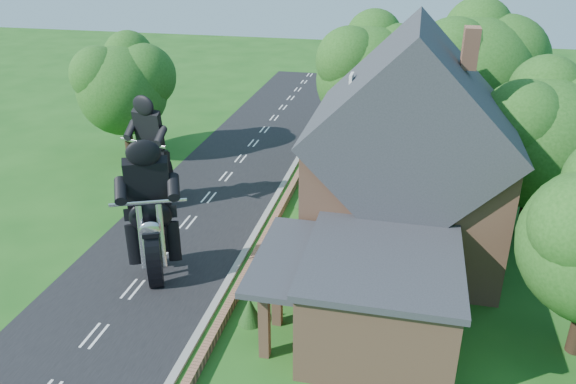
% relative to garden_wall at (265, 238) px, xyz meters
% --- Properties ---
extents(ground, '(120.00, 120.00, 0.00)m').
position_rel_garden_wall_xyz_m(ground, '(-4.30, -5.00, -0.20)').
color(ground, '#1B4E16').
rests_on(ground, ground).
extents(road, '(7.00, 80.00, 0.02)m').
position_rel_garden_wall_xyz_m(road, '(-4.30, -5.00, -0.19)').
color(road, black).
rests_on(road, ground).
extents(kerb, '(0.30, 80.00, 0.12)m').
position_rel_garden_wall_xyz_m(kerb, '(-0.65, -5.00, -0.14)').
color(kerb, gray).
rests_on(kerb, ground).
extents(garden_wall, '(0.30, 22.00, 0.40)m').
position_rel_garden_wall_xyz_m(garden_wall, '(0.00, 0.00, 0.00)').
color(garden_wall, '#9C6A4F').
rests_on(garden_wall, ground).
extents(house, '(9.54, 8.64, 10.24)m').
position_rel_garden_wall_xyz_m(house, '(6.19, 1.00, 4.14)').
color(house, '#9C6A4F').
rests_on(house, ground).
extents(annex, '(7.05, 5.94, 3.44)m').
position_rel_garden_wall_xyz_m(annex, '(5.57, -5.80, 1.57)').
color(annex, '#9C6A4F').
rests_on(annex, ground).
extents(tree_house_right, '(6.51, 6.00, 8.40)m').
position_rel_garden_wall_xyz_m(tree_house_right, '(12.35, 3.62, 4.99)').
color(tree_house_right, black).
rests_on(tree_house_right, ground).
extents(tree_behind_house, '(7.81, 7.20, 10.08)m').
position_rel_garden_wall_xyz_m(tree_behind_house, '(9.88, 11.14, 6.03)').
color(tree_behind_house, black).
rests_on(tree_behind_house, ground).
extents(tree_behind_left, '(6.94, 6.40, 9.16)m').
position_rel_garden_wall_xyz_m(tree_behind_left, '(3.86, 12.13, 5.53)').
color(tree_behind_left, black).
rests_on(tree_behind_left, ground).
extents(tree_far_road, '(6.08, 5.60, 7.84)m').
position_rel_garden_wall_xyz_m(tree_far_road, '(-11.16, 9.11, 4.64)').
color(tree_far_road, black).
rests_on(tree_far_road, ground).
extents(shrub_a, '(0.90, 0.90, 1.10)m').
position_rel_garden_wall_xyz_m(shrub_a, '(1.00, -6.00, 0.35)').
color(shrub_a, '#163912').
rests_on(shrub_a, ground).
extents(shrub_b, '(0.90, 0.90, 1.10)m').
position_rel_garden_wall_xyz_m(shrub_b, '(1.00, -3.50, 0.35)').
color(shrub_b, '#163912').
rests_on(shrub_b, ground).
extents(shrub_c, '(0.90, 0.90, 1.10)m').
position_rel_garden_wall_xyz_m(shrub_c, '(1.00, -1.00, 0.35)').
color(shrub_c, '#163912').
rests_on(shrub_c, ground).
extents(shrub_d, '(0.90, 0.90, 1.10)m').
position_rel_garden_wall_xyz_m(shrub_d, '(1.00, 4.00, 0.35)').
color(shrub_d, '#163912').
rests_on(shrub_d, ground).
extents(shrub_e, '(0.90, 0.90, 1.10)m').
position_rel_garden_wall_xyz_m(shrub_e, '(1.00, 6.50, 0.35)').
color(shrub_e, '#163912').
rests_on(shrub_e, ground).
extents(shrub_f, '(0.90, 0.90, 1.10)m').
position_rel_garden_wall_xyz_m(shrub_f, '(1.00, 9.00, 0.35)').
color(shrub_f, '#163912').
rests_on(shrub_f, ground).
extents(motorcycle_lead, '(1.24, 2.04, 1.86)m').
position_rel_garden_wall_xyz_m(motorcycle_lead, '(-3.71, -3.86, 0.73)').
color(motorcycle_lead, black).
rests_on(motorcycle_lead, ground).
extents(motorcycle_follow, '(0.97, 2.00, 1.81)m').
position_rel_garden_wall_xyz_m(motorcycle_follow, '(-6.76, 2.64, 0.70)').
color(motorcycle_follow, black).
rests_on(motorcycle_follow, ground).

